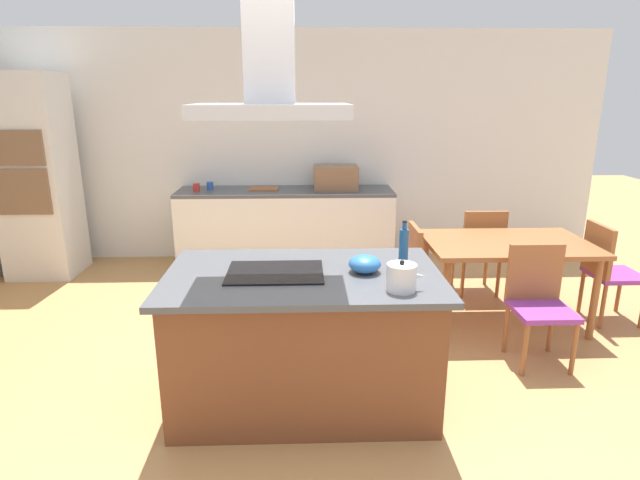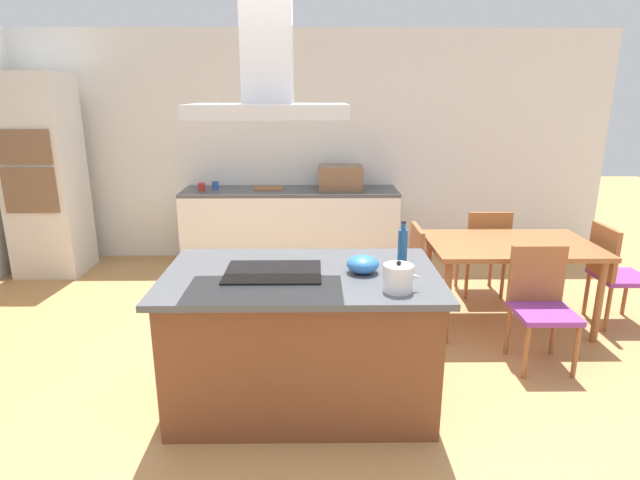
% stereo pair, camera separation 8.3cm
% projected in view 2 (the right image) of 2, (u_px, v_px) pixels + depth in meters
% --- Properties ---
extents(ground, '(16.00, 16.00, 0.00)m').
position_uv_depth(ground, '(306.00, 309.00, 4.95)').
color(ground, tan).
extents(wall_back, '(7.20, 0.10, 2.70)m').
position_uv_depth(wall_back, '(307.00, 147.00, 6.26)').
color(wall_back, white).
rests_on(wall_back, ground).
extents(kitchen_island, '(1.74, 1.04, 0.90)m').
position_uv_depth(kitchen_island, '(302.00, 337.00, 3.38)').
color(kitchen_island, brown).
rests_on(kitchen_island, ground).
extents(cooktop, '(0.60, 0.44, 0.01)m').
position_uv_depth(cooktop, '(273.00, 272.00, 3.25)').
color(cooktop, black).
rests_on(cooktop, kitchen_island).
extents(tea_kettle, '(0.22, 0.17, 0.18)m').
position_uv_depth(tea_kettle, '(398.00, 278.00, 2.94)').
color(tea_kettle, silver).
rests_on(tea_kettle, kitchen_island).
extents(olive_oil_bottle, '(0.06, 0.06, 0.29)m').
position_uv_depth(olive_oil_bottle, '(403.00, 246.00, 3.38)').
color(olive_oil_bottle, navy).
rests_on(olive_oil_bottle, kitchen_island).
extents(mixing_bowl, '(0.20, 0.20, 0.11)m').
position_uv_depth(mixing_bowl, '(363.00, 264.00, 3.24)').
color(mixing_bowl, '#2D6BB7').
rests_on(mixing_bowl, kitchen_island).
extents(back_counter, '(2.50, 0.62, 0.90)m').
position_uv_depth(back_counter, '(291.00, 227.00, 6.15)').
color(back_counter, silver).
rests_on(back_counter, ground).
extents(countertop_microwave, '(0.50, 0.38, 0.28)m').
position_uv_depth(countertop_microwave, '(340.00, 178.00, 5.99)').
color(countertop_microwave, brown).
rests_on(countertop_microwave, back_counter).
extents(coffee_mug_red, '(0.08, 0.08, 0.09)m').
position_uv_depth(coffee_mug_red, '(202.00, 187.00, 5.96)').
color(coffee_mug_red, red).
rests_on(coffee_mug_red, back_counter).
extents(coffee_mug_blue, '(0.08, 0.08, 0.09)m').
position_uv_depth(coffee_mug_blue, '(215.00, 185.00, 6.05)').
color(coffee_mug_blue, '#2D56B2').
rests_on(coffee_mug_blue, back_counter).
extents(cutting_board, '(0.34, 0.24, 0.02)m').
position_uv_depth(cutting_board, '(269.00, 188.00, 6.07)').
color(cutting_board, '#995B33').
rests_on(cutting_board, back_counter).
extents(wall_oven_stack, '(0.70, 0.66, 2.20)m').
position_uv_depth(wall_oven_stack, '(44.00, 176.00, 5.72)').
color(wall_oven_stack, silver).
rests_on(wall_oven_stack, ground).
extents(dining_table, '(1.40, 0.90, 0.75)m').
position_uv_depth(dining_table, '(510.00, 252.00, 4.47)').
color(dining_table, '#995B33').
rests_on(dining_table, ground).
extents(chair_at_left_end, '(0.42, 0.42, 0.89)m').
position_uv_depth(chair_at_left_end, '(404.00, 270.00, 4.50)').
color(chair_at_left_end, purple).
rests_on(chair_at_left_end, ground).
extents(chair_facing_island, '(0.42, 0.42, 0.89)m').
position_uv_depth(chair_facing_island, '(540.00, 299.00, 3.87)').
color(chair_facing_island, purple).
rests_on(chair_facing_island, ground).
extents(chair_facing_back_wall, '(0.42, 0.42, 0.89)m').
position_uv_depth(chair_facing_back_wall, '(484.00, 247.00, 5.15)').
color(chair_facing_back_wall, purple).
rests_on(chair_facing_back_wall, ground).
extents(chair_at_right_end, '(0.42, 0.42, 0.89)m').
position_uv_depth(chair_at_right_end, '(613.00, 269.00, 4.52)').
color(chair_at_right_end, purple).
rests_on(chair_at_right_end, ground).
extents(range_hood, '(0.90, 0.55, 0.78)m').
position_uv_depth(range_hood, '(268.00, 72.00, 2.92)').
color(range_hood, '#ADADB2').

